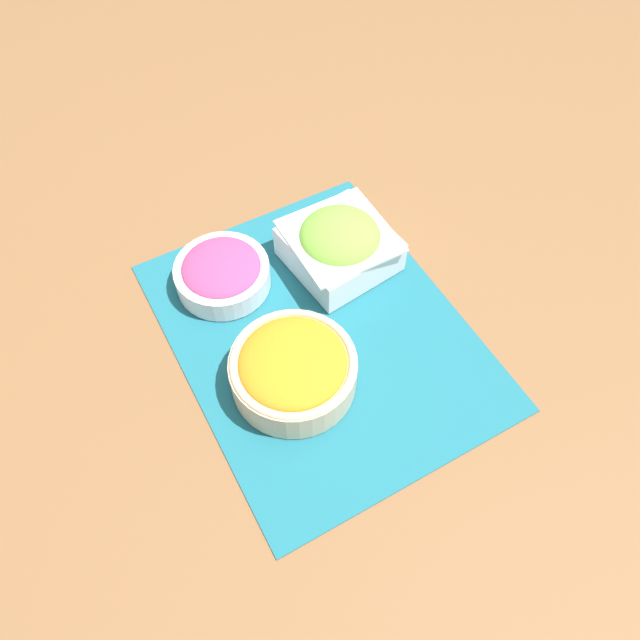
# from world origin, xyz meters

# --- Properties ---
(ground_plane) EXTENTS (3.00, 3.00, 0.00)m
(ground_plane) POSITION_xyz_m (0.00, 0.00, 0.00)
(ground_plane) COLOR brown
(placemat) EXTENTS (0.47, 0.37, 0.00)m
(placemat) POSITION_xyz_m (0.00, 0.00, 0.00)
(placemat) COLOR #195B6B
(placemat) RESTS_ON ground_plane
(carrot_bowl) EXTENTS (0.16, 0.16, 0.06)m
(carrot_bowl) POSITION_xyz_m (0.05, -0.07, 0.04)
(carrot_bowl) COLOR #C6B28E
(carrot_bowl) RESTS_ON placemat
(lettuce_bowl) EXTENTS (0.15, 0.15, 0.08)m
(lettuce_bowl) POSITION_xyz_m (-0.10, 0.08, 0.04)
(lettuce_bowl) COLOR white
(lettuce_bowl) RESTS_ON placemat
(onion_bowl) EXTENTS (0.13, 0.13, 0.05)m
(onion_bowl) POSITION_xyz_m (-0.14, -0.08, 0.03)
(onion_bowl) COLOR silver
(onion_bowl) RESTS_ON placemat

